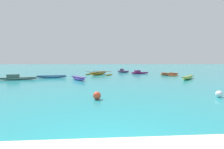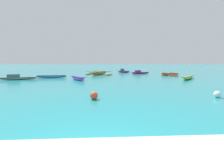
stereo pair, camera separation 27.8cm
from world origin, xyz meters
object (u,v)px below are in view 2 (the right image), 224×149
object	(u,v)px
moored_boat_0	(124,71)
moored_boat_6	(52,76)
moored_boat_7	(188,77)
mooring_buoy_0	(217,94)
moored_boat_2	(78,78)
moored_boat_5	(140,73)
mooring_buoy_1	(94,95)
moored_boat_1	(170,74)
moored_boat_4	(18,78)
moored_boat_3	(99,73)

from	to	relation	value
moored_boat_0	moored_boat_6	xyz separation A→B (m)	(-10.52, -8.70, -0.06)
moored_boat_7	mooring_buoy_0	world-z (taller)	mooring_buoy_0
moored_boat_6	moored_boat_2	bearing A→B (deg)	-37.57
moored_boat_5	moored_boat_6	world-z (taller)	moored_boat_5
mooring_buoy_0	mooring_buoy_1	xyz separation A→B (m)	(-7.28, -0.05, 0.03)
moored_boat_1	mooring_buoy_1	xyz separation A→B (m)	(-10.61, -14.04, 0.02)
moored_boat_0	moored_boat_4	world-z (taller)	moored_boat_0
moored_boat_3	moored_boat_6	xyz separation A→B (m)	(-6.00, -4.23, -0.05)
moored_boat_6	mooring_buoy_0	bearing A→B (deg)	-44.91
moored_boat_6	moored_boat_7	size ratio (longest dim) A/B	1.17
moored_boat_0	moored_boat_2	world-z (taller)	moored_boat_0
moored_boat_4	moored_boat_7	world-z (taller)	moored_boat_4
moored_boat_1	moored_boat_3	xyz separation A→B (m)	(-10.85, 1.55, 0.05)
moored_boat_0	mooring_buoy_0	world-z (taller)	moored_boat_0
moored_boat_0	moored_boat_7	size ratio (longest dim) A/B	0.71
moored_boat_6	moored_boat_5	bearing A→B (deg)	19.41
moored_boat_5	mooring_buoy_0	distance (m)	17.19
moored_boat_7	mooring_buoy_0	bearing A→B (deg)	-156.76
moored_boat_1	moored_boat_6	size ratio (longest dim) A/B	0.81
mooring_buoy_0	moored_boat_5	bearing A→B (deg)	91.91
moored_boat_6	moored_boat_4	bearing A→B (deg)	-156.90
mooring_buoy_0	mooring_buoy_1	bearing A→B (deg)	-179.59
moored_boat_2	moored_boat_4	bearing A→B (deg)	-131.21
moored_boat_1	moored_boat_7	xyz separation A→B (m)	(0.09, -4.92, 0.01)
moored_boat_3	mooring_buoy_1	size ratio (longest dim) A/B	10.09
moored_boat_0	moored_boat_4	bearing A→B (deg)	-125.66
moored_boat_6	moored_boat_7	bearing A→B (deg)	-12.52
moored_boat_1	moored_boat_4	xyz separation A→B (m)	(-20.16, -4.44, 0.03)
moored_boat_5	mooring_buoy_1	size ratio (longest dim) A/B	7.31
moored_boat_2	moored_boat_6	distance (m)	4.52
moored_boat_1	moored_boat_3	bearing A→B (deg)	173.43
moored_boat_0	moored_boat_2	bearing A→B (deg)	-103.86
moored_boat_0	moored_boat_5	size ratio (longest dim) A/B	0.72
moored_boat_2	moored_boat_5	size ratio (longest dim) A/B	0.80
moored_boat_4	moored_boat_0	bearing A→B (deg)	25.96
moored_boat_1	moored_boat_6	distance (m)	17.06
moored_boat_0	mooring_buoy_1	bearing A→B (deg)	-84.81
moored_boat_2	moored_boat_3	bearing A→B (deg)	125.95
moored_boat_2	moored_boat_3	xyz separation A→B (m)	(2.19, 6.66, 0.02)
moored_boat_4	moored_boat_6	bearing A→B (deg)	16.92
moored_boat_0	moored_boat_7	xyz separation A→B (m)	(6.42, -10.94, -0.06)
moored_boat_0	moored_boat_5	bearing A→B (deg)	-32.20
moored_boat_2	mooring_buoy_0	distance (m)	13.16
moored_boat_4	moored_boat_6	distance (m)	3.75
moored_boat_0	moored_boat_1	world-z (taller)	moored_boat_0
mooring_buoy_0	mooring_buoy_1	size ratio (longest dim) A/B	0.88
moored_boat_3	moored_boat_5	distance (m)	7.14
moored_boat_3	moored_boat_7	xyz separation A→B (m)	(10.94, -6.47, -0.04)
moored_boat_7	moored_boat_1	bearing A→B (deg)	44.92
moored_boat_4	moored_boat_1	bearing A→B (deg)	1.27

